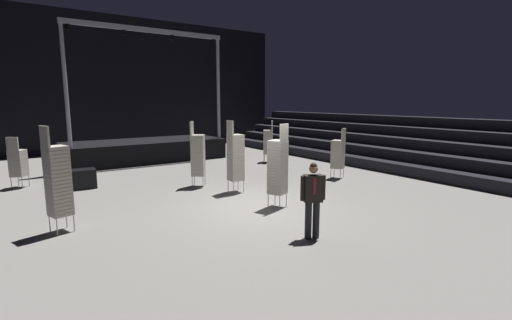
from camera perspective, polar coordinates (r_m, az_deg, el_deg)
The scene contains 13 objects.
ground_plane at distance 10.41m, azimuth 0.60°, elevation -7.81°, with size 22.00×30.00×0.10m, color slate.
arena_end_wall at distance 23.84m, azimuth -21.13°, elevation 11.08°, with size 22.00×0.30×8.00m, color black.
bleacher_bank_right at distance 17.55m, azimuth 23.68°, elevation 2.36°, with size 3.75×24.00×2.25m.
stage_riser at distance 19.23m, azimuth -17.04°, elevation 1.75°, with size 7.63×3.13×6.28m.
man_with_tie at distance 8.02m, azimuth 8.95°, elevation -5.65°, with size 0.55×0.38×1.70m.
chair_stack_front_left at distance 15.06m, azimuth -33.39°, elevation -0.30°, with size 0.61×0.61×1.79m.
chair_stack_front_right at distance 17.86m, azimuth 1.94°, elevation 2.93°, with size 0.62×0.62×2.05m.
chair_stack_mid_left at distance 9.39m, azimuth -28.77°, elevation -2.76°, with size 0.55×0.55×2.48m.
chair_stack_mid_right at distance 12.85m, azimuth -9.15°, elevation 0.87°, with size 0.62×0.62×2.31m.
chair_stack_mid_centre at distance 10.19m, azimuth 3.46°, elevation -0.98°, with size 0.57×0.57×2.39m.
chair_stack_rear_left at distance 14.44m, azimuth 12.81°, elevation 1.01°, with size 0.58×0.58×1.96m.
chair_stack_rear_right at distance 11.92m, azimuth -3.26°, elevation 0.53°, with size 0.46×0.46×2.39m.
equipment_road_case at distance 13.94m, azimuth -25.74°, elevation -2.70°, with size 0.90×0.60×0.67m, color black.
Camera 1 is at (-5.75, -8.11, 3.02)m, focal length 25.40 mm.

